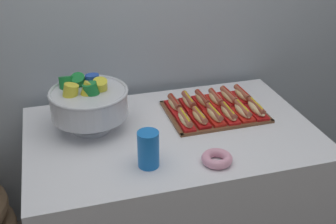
{
  "coord_description": "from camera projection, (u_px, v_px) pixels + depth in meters",
  "views": [
    {
      "loc": [
        -0.5,
        -1.68,
        1.83
      ],
      "look_at": [
        -0.01,
        0.04,
        0.87
      ],
      "focal_mm": 46.32,
      "sensor_mm": 36.0,
      "label": 1
    }
  ],
  "objects": [
    {
      "name": "hot_dog_1",
      "position": [
        200.0,
        118.0,
        2.08
      ],
      "size": [
        0.07,
        0.16,
        0.06
      ],
      "color": "#B21414",
      "rests_on": "serving_tray"
    },
    {
      "name": "hot_dog_7",
      "position": [
        189.0,
        102.0,
        2.22
      ],
      "size": [
        0.06,
        0.16,
        0.06
      ],
      "color": "red",
      "rests_on": "serving_tray"
    },
    {
      "name": "hot_dog_6",
      "position": [
        175.0,
        104.0,
        2.2
      ],
      "size": [
        0.07,
        0.16,
        0.06
      ],
      "color": "red",
      "rests_on": "serving_tray"
    },
    {
      "name": "hot_dog_5",
      "position": [
        256.0,
        109.0,
        2.16
      ],
      "size": [
        0.07,
        0.18,
        0.06
      ],
      "color": "#B21414",
      "rests_on": "serving_tray"
    },
    {
      "name": "serving_tray",
      "position": [
        215.0,
        112.0,
        2.2
      ],
      "size": [
        0.48,
        0.36,
        0.01
      ],
      "color": "brown",
      "rests_on": "buffet_table"
    },
    {
      "name": "hot_dog_11",
      "position": [
        242.0,
        95.0,
        2.3
      ],
      "size": [
        0.07,
        0.16,
        0.06
      ],
      "color": "red",
      "rests_on": "serving_tray"
    },
    {
      "name": "punch_bowl",
      "position": [
        89.0,
        101.0,
        2.0
      ],
      "size": [
        0.37,
        0.37,
        0.26
      ],
      "color": "silver",
      "rests_on": "buffet_table"
    },
    {
      "name": "hot_dog_4",
      "position": [
        242.0,
        111.0,
        2.14
      ],
      "size": [
        0.07,
        0.17,
        0.06
      ],
      "color": "red",
      "rests_on": "serving_tray"
    },
    {
      "name": "hot_dog_2",
      "position": [
        214.0,
        115.0,
        2.1
      ],
      "size": [
        0.07,
        0.16,
        0.06
      ],
      "color": "red",
      "rests_on": "serving_tray"
    },
    {
      "name": "hot_dog_10",
      "position": [
        229.0,
        97.0,
        2.28
      ],
      "size": [
        0.07,
        0.18,
        0.06
      ],
      "color": "red",
      "rests_on": "serving_tray"
    },
    {
      "name": "hot_dog_9",
      "position": [
        216.0,
        99.0,
        2.26
      ],
      "size": [
        0.07,
        0.17,
        0.06
      ],
      "color": "red",
      "rests_on": "serving_tray"
    },
    {
      "name": "buffet_table",
      "position": [
        171.0,
        193.0,
        2.22
      ],
      "size": [
        1.35,
        0.86,
        0.78
      ],
      "color": "silver",
      "rests_on": "ground_plane"
    },
    {
      "name": "cup_stack",
      "position": [
        148.0,
        149.0,
        1.76
      ],
      "size": [
        0.09,
        0.09,
        0.16
      ],
      "color": "blue",
      "rests_on": "buffet_table"
    },
    {
      "name": "hot_dog_8",
      "position": [
        202.0,
        100.0,
        2.24
      ],
      "size": [
        0.06,
        0.17,
        0.06
      ],
      "color": "red",
      "rests_on": "serving_tray"
    },
    {
      "name": "hot_dog_3",
      "position": [
        228.0,
        113.0,
        2.12
      ],
      "size": [
        0.06,
        0.17,
        0.06
      ],
      "color": "red",
      "rests_on": "serving_tray"
    },
    {
      "name": "donut",
      "position": [
        217.0,
        159.0,
        1.8
      ],
      "size": [
        0.13,
        0.13,
        0.04
      ],
      "color": "pink",
      "rests_on": "buffet_table"
    },
    {
      "name": "hot_dog_0",
      "position": [
        185.0,
        120.0,
        2.07
      ],
      "size": [
        0.06,
        0.18,
        0.06
      ],
      "color": "red",
      "rests_on": "serving_tray"
    }
  ]
}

